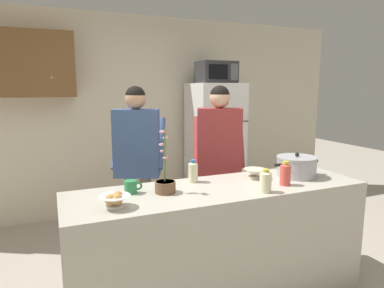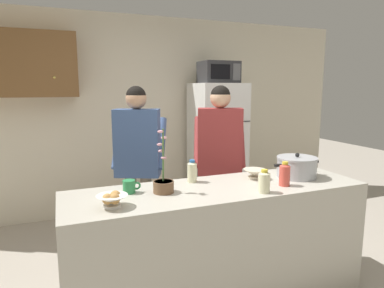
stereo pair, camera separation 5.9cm
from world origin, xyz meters
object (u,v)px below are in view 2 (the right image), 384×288
person_near_pot (138,152)px  bottle_mid_counter (264,181)px  microwave (219,72)px  empty_bowl (254,173)px  bottle_far_corner (285,174)px  refrigerator (217,148)px  coffee_mug (129,187)px  bread_bowl (112,200)px  potted_orchid (163,183)px  person_by_sink (220,150)px  bottle_near_edge (192,171)px  cooking_pot (297,167)px

person_near_pot → bottle_mid_counter: bearing=-61.0°
microwave → empty_bowl: microwave is taller
person_near_pot → bottle_far_corner: size_ratio=8.92×
refrigerator → coffee_mug: refrigerator is taller
bread_bowl → potted_orchid: 0.43m
refrigerator → person_by_sink: (-0.52, -1.14, 0.20)m
coffee_mug → bottle_near_edge: bearing=11.0°
cooking_pot → microwave: bearing=85.9°
bread_bowl → bottle_mid_counter: (1.07, -0.09, 0.03)m
empty_bowl → potted_orchid: (-0.82, -0.09, 0.02)m
coffee_mug → cooking_pot: bearing=-3.3°
person_by_sink → potted_orchid: (-0.78, -0.68, -0.07)m
person_by_sink → coffee_mug: (-1.01, -0.60, -0.10)m
refrigerator → empty_bowl: (-0.49, -1.73, 0.10)m
bread_bowl → bottle_far_corner: bearing=0.1°
coffee_mug → bottle_mid_counter: 0.97m
cooking_pot → bottle_mid_counter: 0.57m
coffee_mug → bread_bowl: (-0.16, -0.26, 0.00)m
bottle_far_corner → potted_orchid: bearing=169.2°
cooking_pot → bottle_mid_counter: size_ratio=2.60×
refrigerator → bottle_mid_counter: 2.18m
person_by_sink → bottle_far_corner: bearing=-80.8°
microwave → person_near_pot: 1.76m
person_near_pot → cooking_pot: size_ratio=3.78×
bottle_far_corner → bottle_mid_counter: bearing=-159.6°
bottle_far_corner → cooking_pot: bearing=34.6°
coffee_mug → bread_bowl: size_ratio=0.65×
coffee_mug → bottle_mid_counter: size_ratio=0.76×
refrigerator → bread_bowl: refrigerator is taller
person_near_pot → refrigerator: bearing=35.0°
bottle_near_edge → bottle_far_corner: bearing=-29.8°
refrigerator → bottle_far_corner: 2.04m
microwave → coffee_mug: microwave is taller
empty_bowl → bottle_mid_counter: 0.38m
refrigerator → bottle_far_corner: size_ratio=9.14×
microwave → bottle_far_corner: bearing=-101.0°
person_near_pot → empty_bowl: bearing=-46.2°
bottle_near_edge → potted_orchid: bearing=-148.1°
refrigerator → bread_bowl: (-1.70, -2.00, 0.11)m
coffee_mug → empty_bowl: size_ratio=0.69×
refrigerator → empty_bowl: refrigerator is taller
refrigerator → bottle_mid_counter: size_ratio=10.09×
person_near_pot → potted_orchid: bearing=-91.1°
microwave → bread_bowl: size_ratio=2.40×
cooking_pot → bottle_near_edge: 0.90m
bottle_mid_counter → bottle_far_corner: (0.25, 0.09, 0.01)m
person_near_pot → cooking_pot: bearing=-38.4°
bottle_far_corner → potted_orchid: potted_orchid is taller
bottle_far_corner → refrigerator: bearing=79.1°
person_by_sink → empty_bowl: person_by_sink is taller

